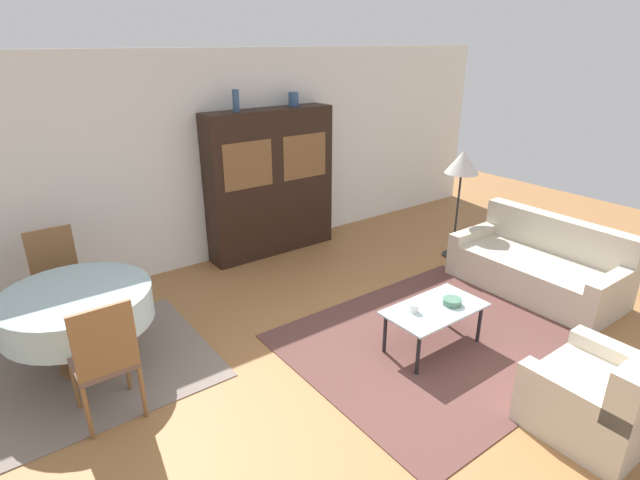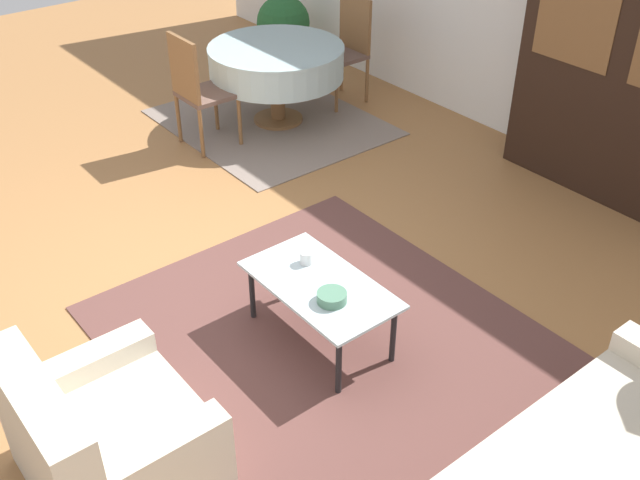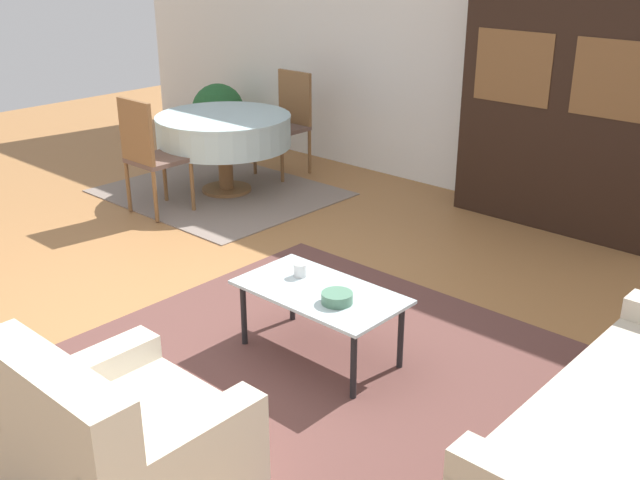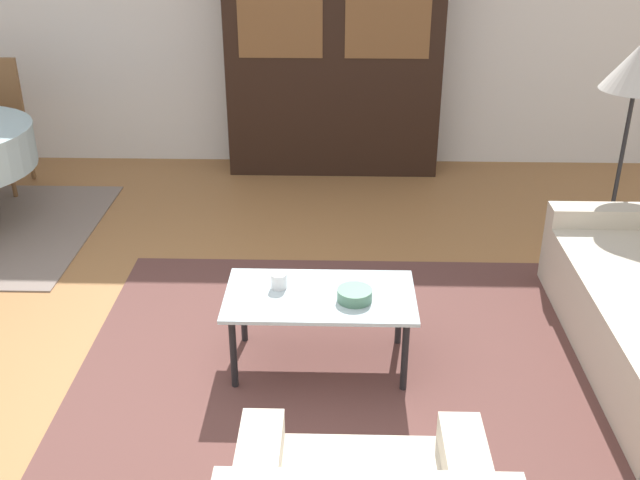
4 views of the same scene
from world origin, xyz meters
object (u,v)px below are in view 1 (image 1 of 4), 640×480
(vase_tall, at_px, (236,100))
(coffee_table, at_px, (435,312))
(display_cabinet, at_px, (271,183))
(vase_short, at_px, (294,99))
(armchair, at_px, (604,397))
(floor_lamp, at_px, (462,166))
(cup, at_px, (414,308))
(dining_chair_near, at_px, (105,356))
(couch, at_px, (539,267))
(dining_chair_far, at_px, (57,275))
(bowl, at_px, (452,302))
(dining_table, at_px, (77,308))

(vase_tall, bearing_deg, coffee_table, -82.10)
(display_cabinet, distance_m, vase_short, 1.14)
(armchair, relative_size, floor_lamp, 0.62)
(vase_tall, bearing_deg, cup, -86.13)
(coffee_table, bearing_deg, cup, 163.31)
(floor_lamp, distance_m, vase_short, 2.37)
(dining_chair_near, relative_size, floor_lamp, 0.71)
(couch, height_order, coffee_table, couch)
(dining_chair_near, bearing_deg, floor_lamp, 6.41)
(dining_chair_far, bearing_deg, vase_short, -172.07)
(dining_chair_near, height_order, bowl, dining_chair_near)
(vase_short, bearing_deg, couch, -62.50)
(armchair, height_order, display_cabinet, display_cabinet)
(dining_chair_far, bearing_deg, couch, 152.39)
(dining_chair_far, distance_m, vase_tall, 2.82)
(display_cabinet, bearing_deg, vase_short, 0.13)
(floor_lamp, bearing_deg, dining_chair_near, -173.59)
(floor_lamp, relative_size, vase_short, 7.95)
(couch, distance_m, floor_lamp, 1.58)
(dining_chair_near, distance_m, cup, 2.65)
(dining_chair_near, bearing_deg, bowl, -16.42)
(coffee_table, height_order, cup, cup)
(armchair, bearing_deg, coffee_table, 97.08)
(dining_table, distance_m, cup, 3.01)
(coffee_table, bearing_deg, bowl, -16.98)
(floor_lamp, xyz_separation_m, vase_short, (-1.50, 1.65, 0.79))
(vase_short, bearing_deg, floor_lamp, -47.65)
(dining_chair_far, bearing_deg, cup, 135.69)
(couch, bearing_deg, dining_chair_far, 62.39)
(coffee_table, bearing_deg, floor_lamp, 34.66)
(armchair, xyz_separation_m, coffee_table, (-0.19, 1.50, 0.09))
(display_cabinet, relative_size, vase_short, 10.68)
(dining_chair_near, relative_size, vase_tall, 3.94)
(floor_lamp, bearing_deg, dining_chair_far, 165.58)
(couch, height_order, vase_tall, vase_tall)
(dining_table, bearing_deg, floor_lamp, -4.14)
(armchair, height_order, vase_tall, vase_tall)
(dining_chair_far, distance_m, vase_short, 3.54)
(couch, bearing_deg, display_cabinet, 33.31)
(vase_tall, bearing_deg, armchair, -82.38)
(armchair, distance_m, bowl, 1.46)
(dining_table, height_order, vase_tall, vase_tall)
(vase_tall, bearing_deg, bowl, -79.00)
(bowl, bearing_deg, floor_lamp, 38.37)
(display_cabinet, distance_m, dining_chair_far, 2.85)
(dining_chair_far, bearing_deg, display_cabinet, -170.99)
(vase_tall, bearing_deg, dining_chair_far, -169.27)
(armchair, relative_size, dining_chair_far, 0.88)
(couch, xyz_separation_m, vase_short, (-1.51, 2.90, 1.76))
(coffee_table, height_order, display_cabinet, display_cabinet)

